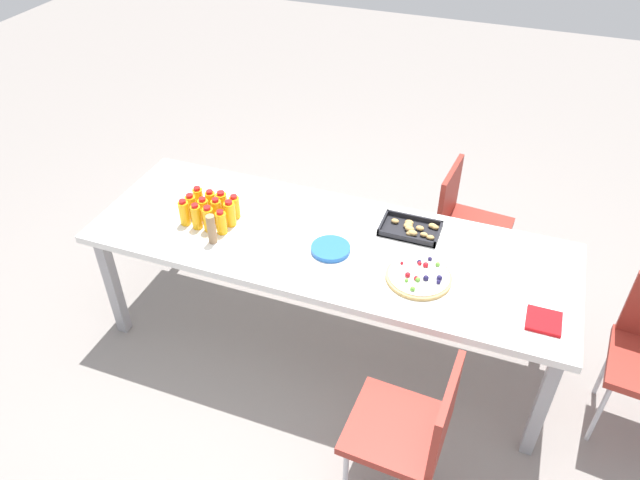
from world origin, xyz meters
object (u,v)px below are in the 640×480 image
at_px(plate_stack, 331,249).
at_px(juice_bottle_3, 221,222).
at_px(chair_far_right, 465,220).
at_px(juice_bottle_8, 198,198).
at_px(juice_bottle_11, 235,207).
at_px(juice_bottle_2, 209,219).
at_px(party_table, 328,250).
at_px(cardboard_tube, 212,229).
at_px(chair_near_right, 413,427).
at_px(fruit_pizza, 419,277).
at_px(napkin_stack, 544,321).
at_px(juice_bottle_6, 217,211).
at_px(juice_bottle_7, 230,214).
at_px(juice_bottle_9, 211,202).
at_px(juice_bottle_4, 191,206).
at_px(juice_bottle_0, 184,213).
at_px(snack_tray, 412,229).
at_px(juice_bottle_10, 222,204).
at_px(juice_bottle_1, 196,217).

bearing_deg(plate_stack, juice_bottle_3, -174.69).
height_order(chair_far_right, juice_bottle_8, juice_bottle_8).
bearing_deg(juice_bottle_11, juice_bottle_2, -116.05).
bearing_deg(party_table, juice_bottle_3, -166.82).
bearing_deg(party_table, cardboard_tube, -158.81).
bearing_deg(chair_near_right, fruit_pizza, 15.83).
height_order(party_table, napkin_stack, napkin_stack).
relative_size(juice_bottle_6, juice_bottle_7, 0.99).
height_order(juice_bottle_6, juice_bottle_9, juice_bottle_6).
distance_m(juice_bottle_8, cardboard_tube, 0.32).
relative_size(party_table, chair_near_right, 3.00).
bearing_deg(juice_bottle_4, chair_far_right, 30.53).
xyz_separation_m(juice_bottle_8, napkin_stack, (1.84, -0.24, -0.05)).
xyz_separation_m(juice_bottle_3, cardboard_tube, (-0.01, -0.09, 0.02)).
bearing_deg(juice_bottle_6, juice_bottle_8, 153.09).
bearing_deg(juice_bottle_3, chair_near_right, -28.42).
height_order(juice_bottle_0, snack_tray, juice_bottle_0).
distance_m(juice_bottle_0, cardboard_tube, 0.23).
xyz_separation_m(juice_bottle_8, fruit_pizza, (1.27, -0.15, -0.05)).
distance_m(juice_bottle_9, juice_bottle_10, 0.07).
height_order(juice_bottle_0, juice_bottle_10, juice_bottle_0).
relative_size(plate_stack, cardboard_tube, 1.23).
distance_m(juice_bottle_4, juice_bottle_11, 0.23).
xyz_separation_m(juice_bottle_4, juice_bottle_11, (0.22, 0.08, -0.00)).
bearing_deg(chair_far_right, chair_near_right, 7.11).
distance_m(juice_bottle_6, fruit_pizza, 1.12).
bearing_deg(napkin_stack, juice_bottle_4, 174.95).
height_order(juice_bottle_3, juice_bottle_4, juice_bottle_4).
bearing_deg(chair_near_right, snack_tray, 17.94).
height_order(juice_bottle_1, juice_bottle_7, juice_bottle_7).
bearing_deg(snack_tray, juice_bottle_6, -164.28).
bearing_deg(cardboard_tube, juice_bottle_1, 148.75).
bearing_deg(juice_bottle_10, snack_tray, 11.54).
bearing_deg(juice_bottle_10, juice_bottle_7, -40.18).
relative_size(plate_stack, napkin_stack, 1.33).
bearing_deg(juice_bottle_0, juice_bottle_11, 33.47).
bearing_deg(juice_bottle_9, chair_far_right, 29.35).
bearing_deg(chair_far_right, juice_bottle_8, -56.61).
bearing_deg(chair_near_right, juice_bottle_11, 59.22).
distance_m(juice_bottle_1, juice_bottle_11, 0.21).
xyz_separation_m(juice_bottle_11, cardboard_tube, (-0.01, -0.24, 0.02)).
relative_size(party_table, juice_bottle_7, 16.53).
height_order(juice_bottle_10, fruit_pizza, juice_bottle_10).
distance_m(juice_bottle_2, juice_bottle_4, 0.17).
height_order(juice_bottle_6, juice_bottle_7, juice_bottle_7).
relative_size(juice_bottle_0, juice_bottle_9, 1.13).
xyz_separation_m(juice_bottle_9, plate_stack, (0.73, -0.10, -0.05)).
height_order(juice_bottle_7, juice_bottle_11, juice_bottle_7).
xyz_separation_m(juice_bottle_6, fruit_pizza, (1.11, -0.07, -0.06)).
xyz_separation_m(juice_bottle_6, napkin_stack, (1.69, -0.17, -0.06)).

